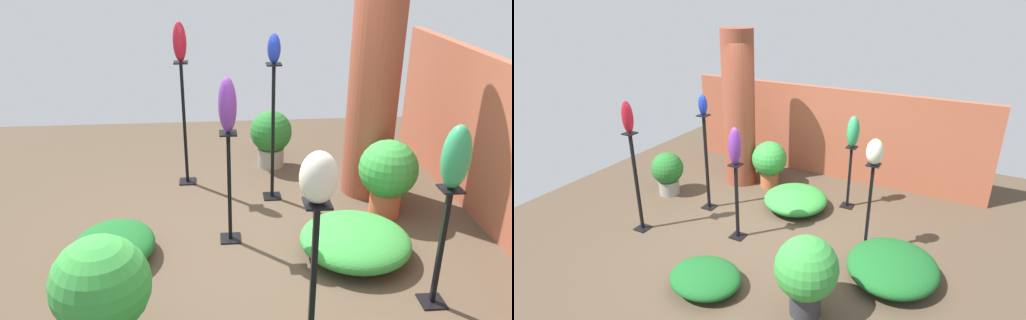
% 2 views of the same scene
% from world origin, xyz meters
% --- Properties ---
extents(ground_plane, '(8.00, 8.00, 0.00)m').
position_xyz_m(ground_plane, '(0.00, 0.00, 0.00)').
color(ground_plane, '#4C3D2D').
extents(brick_wall_back, '(5.60, 0.12, 1.68)m').
position_xyz_m(brick_wall_back, '(0.00, 2.44, 0.84)').
color(brick_wall_back, '#9E5138').
rests_on(brick_wall_back, ground).
extents(brick_pillar, '(0.56, 0.56, 2.71)m').
position_xyz_m(brick_pillar, '(-1.28, 1.41, 1.36)').
color(brick_pillar, brown).
rests_on(brick_pillar, ground).
extents(pedestal_cobalt, '(0.20, 0.20, 1.55)m').
position_xyz_m(pedestal_cobalt, '(-1.20, 0.30, 0.72)').
color(pedestal_cobalt, black).
rests_on(pedestal_cobalt, ground).
extents(pedestal_ruby, '(0.20, 0.20, 1.49)m').
position_xyz_m(pedestal_ruby, '(-1.68, -0.69, 0.69)').
color(pedestal_ruby, black).
rests_on(pedestal_ruby, ground).
extents(pedestal_violet, '(0.20, 0.20, 1.12)m').
position_xyz_m(pedestal_violet, '(-0.32, -0.21, 0.51)').
color(pedestal_violet, black).
rests_on(pedestal_violet, ground).
extents(pedestal_jade, '(0.20, 0.20, 1.04)m').
position_xyz_m(pedestal_jade, '(0.77, 1.39, 0.47)').
color(pedestal_jade, black).
rests_on(pedestal_jade, ground).
extents(pedestal_ivory, '(0.20, 0.20, 1.28)m').
position_xyz_m(pedestal_ivory, '(1.37, 0.27, 0.59)').
color(pedestal_ivory, black).
rests_on(pedestal_ivory, ground).
extents(art_vase_cobalt, '(0.13, 0.14, 0.31)m').
position_xyz_m(art_vase_cobalt, '(-1.20, 0.30, 1.71)').
color(art_vase_cobalt, '#192D9E').
rests_on(art_vase_cobalt, pedestal_cobalt).
extents(art_vase_ruby, '(0.15, 0.15, 0.44)m').
position_xyz_m(art_vase_ruby, '(-1.68, -0.69, 1.71)').
color(art_vase_ruby, maroon).
rests_on(art_vase_ruby, pedestal_ruby).
extents(art_vase_violet, '(0.17, 0.17, 0.51)m').
position_xyz_m(art_vase_violet, '(-0.32, -0.21, 1.38)').
color(art_vase_violet, '#6B2D8C').
rests_on(art_vase_violet, pedestal_violet).
extents(art_vase_jade, '(0.19, 0.21, 0.49)m').
position_xyz_m(art_vase_jade, '(0.77, 1.39, 1.28)').
color(art_vase_jade, '#2D9356').
rests_on(art_vase_jade, pedestal_jade).
extents(art_vase_ivory, '(0.21, 0.23, 0.32)m').
position_xyz_m(art_vase_ivory, '(1.37, 0.27, 1.44)').
color(art_vase_ivory, beige).
rests_on(art_vase_ivory, pedestal_ivory).
extents(potted_plant_near_pillar, '(0.54, 0.54, 0.75)m').
position_xyz_m(potted_plant_near_pillar, '(-2.10, 0.38, 0.42)').
color(potted_plant_near_pillar, gray).
rests_on(potted_plant_near_pillar, ground).
extents(potted_plant_front_left, '(0.62, 0.62, 0.84)m').
position_xyz_m(potted_plant_front_left, '(-0.71, 1.47, 0.49)').
color(potted_plant_front_left, '#B25B38').
rests_on(potted_plant_front_left, ground).
extents(potted_plant_mid_left, '(0.68, 0.68, 0.92)m').
position_xyz_m(potted_plant_mid_left, '(1.10, -1.12, 0.54)').
color(potted_plant_mid_left, '#2D2D33').
rests_on(potted_plant_mid_left, ground).
extents(foliage_bed_east, '(0.88, 0.75, 0.27)m').
position_xyz_m(foliage_bed_east, '(-0.09, -1.29, 0.13)').
color(foliage_bed_east, '#195923').
rests_on(foliage_bed_east, ground).
extents(foliage_bed_west, '(1.08, 1.14, 0.35)m').
position_xyz_m(foliage_bed_west, '(1.81, -0.11, 0.18)').
color(foliage_bed_west, '#195923').
rests_on(foliage_bed_west, ground).
extents(foliage_bed_center, '(1.01, 1.02, 0.32)m').
position_xyz_m(foliage_bed_center, '(0.05, 0.93, 0.16)').
color(foliage_bed_center, '#338C38').
rests_on(foliage_bed_center, ground).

